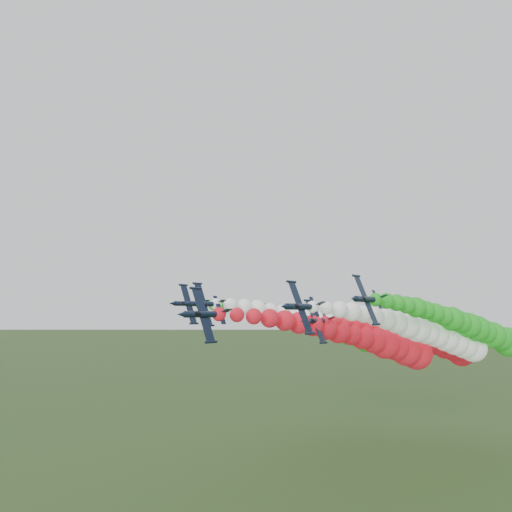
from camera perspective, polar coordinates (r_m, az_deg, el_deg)
The scene contains 6 objects.
jet_lead at distance 114.47m, azimuth 13.84°, elevation -9.62°, with size 12.38×74.96×17.53m.
jet_inner_left at distance 131.15m, azimuth 10.31°, elevation -8.27°, with size 11.81×74.39×16.96m.
jet_inner_right at distance 119.08m, azimuth 19.93°, elevation -8.55°, with size 11.92×74.51×17.08m.
jet_outer_left at distance 139.58m, azimuth 8.41°, elevation -8.20°, with size 12.43×75.01×17.58m.
jet_outer_right at distance 127.53m, azimuth 23.98°, elevation -7.68°, with size 12.29×74.87×17.45m.
jet_trail at distance 138.91m, azimuth 19.44°, elevation -9.36°, with size 12.42×75.00×17.57m.
Camera 1 is at (51.01, -70.00, 34.77)m, focal length 35.00 mm.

